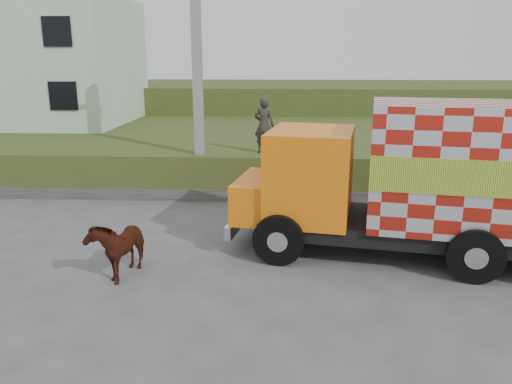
# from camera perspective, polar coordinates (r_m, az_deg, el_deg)

# --- Properties ---
(ground) EXTENTS (120.00, 120.00, 0.00)m
(ground) POSITION_cam_1_polar(r_m,az_deg,el_deg) (12.97, -5.18, -6.04)
(ground) COLOR #474749
(ground) RESTS_ON ground
(embankment) EXTENTS (40.00, 12.00, 1.50)m
(embankment) POSITION_cam_1_polar(r_m,az_deg,el_deg) (22.39, -1.59, 5.03)
(embankment) COLOR #294D19
(embankment) RESTS_ON ground
(embankment_far) EXTENTS (40.00, 12.00, 3.00)m
(embankment_far) POSITION_cam_1_polar(r_m,az_deg,el_deg) (34.16, 0.06, 9.80)
(embankment_far) COLOR #294D19
(embankment_far) RESTS_ON ground
(retaining_strip) EXTENTS (16.00, 0.50, 0.40)m
(retaining_strip) POSITION_cam_1_polar(r_m,az_deg,el_deg) (17.20, -9.82, -0.16)
(retaining_strip) COLOR #595651
(retaining_strip) RESTS_ON ground
(building) EXTENTS (10.00, 8.00, 6.00)m
(building) POSITION_cam_1_polar(r_m,az_deg,el_deg) (28.07, -24.78, 13.44)
(building) COLOR #B8D8BB
(building) RESTS_ON embankment
(utility_pole) EXTENTS (1.20, 0.30, 8.00)m
(utility_pole) POSITION_cam_1_polar(r_m,az_deg,el_deg) (16.82, -6.70, 13.00)
(utility_pole) COLOR gray
(utility_pole) RESTS_ON ground
(cargo_truck) EXTENTS (8.63, 4.09, 3.70)m
(cargo_truck) POSITION_cam_1_polar(r_m,az_deg,el_deg) (12.35, 19.29, 1.33)
(cargo_truck) COLOR black
(cargo_truck) RESTS_ON ground
(cow) EXTENTS (1.04, 1.72, 1.35)m
(cow) POSITION_cam_1_polar(r_m,az_deg,el_deg) (11.42, -15.45, -5.91)
(cow) COLOR #311A0C
(cow) RESTS_ON ground
(pedestrian) EXTENTS (0.77, 0.58, 1.90)m
(pedestrian) POSITION_cam_1_polar(r_m,az_deg,el_deg) (17.04, 0.93, 7.63)
(pedestrian) COLOR #2D2B28
(pedestrian) RESTS_ON embankment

